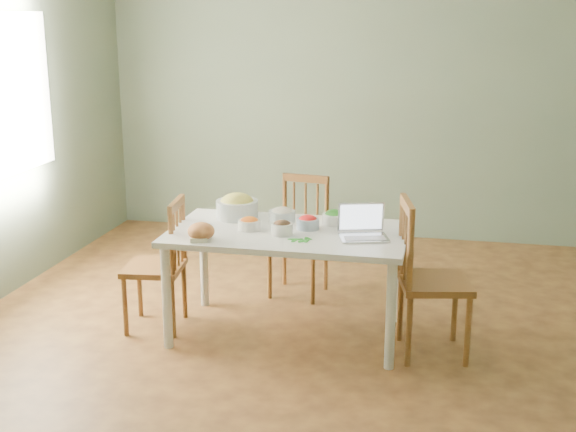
% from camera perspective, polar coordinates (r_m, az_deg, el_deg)
% --- Properties ---
extents(floor, '(5.00, 5.00, 0.00)m').
position_cam_1_polar(floor, '(5.07, 2.67, -9.23)').
color(floor, '#452916').
rests_on(floor, ground).
extents(wall_back, '(5.00, 0.00, 2.70)m').
position_cam_1_polar(wall_back, '(7.14, 6.22, 9.07)').
color(wall_back, slate).
rests_on(wall_back, ground).
extents(wall_front, '(5.00, 0.00, 2.70)m').
position_cam_1_polar(wall_front, '(2.31, -7.39, -3.60)').
color(wall_front, slate).
rests_on(wall_front, ground).
extents(dining_table, '(1.54, 0.86, 0.72)m').
position_cam_1_polar(dining_table, '(5.00, -0.00, -5.09)').
color(dining_table, white).
rests_on(dining_table, floor).
extents(chair_far, '(0.45, 0.43, 0.90)m').
position_cam_1_polar(chair_far, '(5.68, 0.77, -1.64)').
color(chair_far, brown).
rests_on(chair_far, floor).
extents(chair_left, '(0.42, 0.44, 0.90)m').
position_cam_1_polar(chair_left, '(5.17, -10.11, -3.62)').
color(chair_left, brown).
rests_on(chair_left, floor).
extents(chair_right, '(0.50, 0.52, 1.00)m').
position_cam_1_polar(chair_right, '(4.77, 11.04, -4.67)').
color(chair_right, brown).
rests_on(chair_right, floor).
extents(bread_boule, '(0.22, 0.22, 0.11)m').
position_cam_1_polar(bread_boule, '(4.72, -6.59, -1.15)').
color(bread_boule, '#B97A49').
rests_on(bread_boule, dining_table).
extents(butter_stick, '(0.11, 0.06, 0.03)m').
position_cam_1_polar(butter_stick, '(4.67, -6.76, -1.85)').
color(butter_stick, beige).
rests_on(butter_stick, dining_table).
extents(bowl_squash, '(0.32, 0.32, 0.17)m').
position_cam_1_polar(bowl_squash, '(5.19, -3.87, 0.75)').
color(bowl_squash, gold).
rests_on(bowl_squash, dining_table).
extents(bowl_carrot, '(0.19, 0.19, 0.08)m').
position_cam_1_polar(bowl_carrot, '(4.92, -2.95, -0.56)').
color(bowl_carrot, '#CB6A08').
rests_on(bowl_carrot, dining_table).
extents(bowl_onion, '(0.23, 0.23, 0.10)m').
position_cam_1_polar(bowl_onion, '(5.09, -0.46, 0.10)').
color(bowl_onion, silver).
rests_on(bowl_onion, dining_table).
extents(bowl_mushroom, '(0.17, 0.17, 0.09)m').
position_cam_1_polar(bowl_mushroom, '(4.80, -0.45, -0.88)').
color(bowl_mushroom, black).
rests_on(bowl_mushroom, dining_table).
extents(bowl_redpep, '(0.20, 0.20, 0.09)m').
position_cam_1_polar(bowl_redpep, '(4.93, 1.51, -0.48)').
color(bowl_redpep, red).
rests_on(bowl_redpep, dining_table).
extents(bowl_broccoli, '(0.20, 0.20, 0.10)m').
position_cam_1_polar(bowl_broccoli, '(5.04, 3.50, -0.09)').
color(bowl_broccoli, '#14330D').
rests_on(bowl_broccoli, dining_table).
extents(flatbread, '(0.26, 0.26, 0.02)m').
position_cam_1_polar(flatbread, '(5.13, 4.13, -0.28)').
color(flatbread, tan).
rests_on(flatbread, dining_table).
extents(basil_bunch, '(0.17, 0.17, 0.02)m').
position_cam_1_polar(basil_bunch, '(4.69, 0.82, -1.72)').
color(basil_bunch, '#22591A').
rests_on(basil_bunch, dining_table).
extents(laptop, '(0.35, 0.31, 0.21)m').
position_cam_1_polar(laptop, '(4.72, 5.79, -0.52)').
color(laptop, silver).
rests_on(laptop, dining_table).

